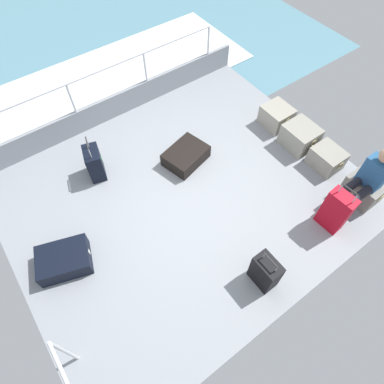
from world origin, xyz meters
The scene contains 14 objects.
ground_plane centered at (0.00, 0.00, -0.03)m, with size 4.40×5.20×0.06m, color gray.
gunwale_port centered at (-2.17, 0.00, 0.23)m, with size 0.06×5.20×0.45m, color gray.
railing_port centered at (-2.17, 0.00, 0.78)m, with size 0.04×4.20×1.02m.
sea_wake centered at (-3.60, 0.00, -0.34)m, with size 12.00×12.00×0.01m.
cargo_crate_0 centered at (-0.30, 2.19, 0.18)m, with size 0.52×0.45×0.36m.
cargo_crate_1 centered at (0.30, 2.15, 0.20)m, with size 0.57×0.48×0.40m.
cargo_crate_2 centered at (0.87, 2.18, 0.17)m, with size 0.52×0.41×0.34m.
cargo_crate_3 centered at (1.61, 2.14, 0.20)m, with size 0.55×0.39×0.40m.
passenger_seated centered at (1.61, 1.95, 0.58)m, with size 0.34×0.66×1.10m.
suitcase_0 centered at (-0.01, -1.97, 0.13)m, with size 0.68×0.80×0.26m.
suitcase_1 centered at (1.65, 1.38, 0.36)m, with size 0.38×0.23×0.88m.
suitcase_2 centered at (-1.15, -0.91, 0.27)m, with size 0.43×0.33×0.74m.
suitcase_3 centered at (-0.54, 0.40, 0.12)m, with size 0.66×0.79×0.24m.
suitcase_4 centered at (1.71, 0.03, 0.27)m, with size 0.36×0.24×0.65m.
Camera 1 is at (2.40, -1.61, 4.31)m, focal length 31.23 mm.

